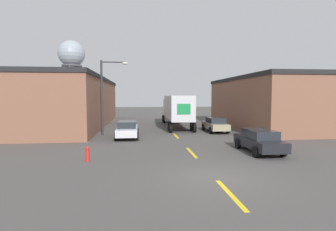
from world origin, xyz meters
name	(u,v)px	position (x,y,z in m)	size (l,w,h in m)	color
ground_plane	(215,178)	(0.00, 0.00, 0.00)	(160.00, 160.00, 0.00)	#4C4947
road_centerline	(192,153)	(0.00, 5.33, 0.00)	(0.20, 17.73, 0.01)	yellow
warehouse_left	(49,102)	(-14.46, 22.58, 2.96)	(14.13, 25.45, 5.91)	brown
warehouse_right	(284,102)	(13.80, 18.38, 2.95)	(12.81, 18.30, 5.90)	brown
semi_truck	(176,108)	(1.10, 20.25, 2.25)	(2.97, 12.95, 3.73)	silver
parked_car_left_far	(127,129)	(-4.42, 11.86, 0.79)	(1.97, 4.54, 1.50)	silver
parked_car_right_mid	(215,124)	(4.42, 14.93, 0.79)	(1.97, 4.54, 1.50)	tan
parked_car_right_near	(259,140)	(4.42, 4.96, 0.79)	(1.97, 4.54, 1.50)	black
water_tower	(72,54)	(-19.12, 53.40, 13.52)	(6.15, 6.15, 16.78)	#47474C
street_lamp	(105,91)	(-6.51, 13.94, 4.13)	(2.56, 0.32, 7.00)	#2D2D30
fire_hydrant	(88,154)	(-6.26, 3.67, 0.42)	(0.22, 0.22, 0.85)	red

